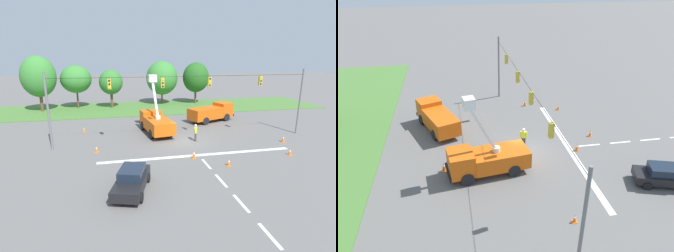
{
  "view_description": "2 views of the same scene",
  "coord_description": "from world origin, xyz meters",
  "views": [
    {
      "loc": [
        -7.18,
        -24.96,
        8.57
      ],
      "look_at": [
        -1.58,
        1.48,
        1.27
      ],
      "focal_mm": 28.0,
      "sensor_mm": 36.0,
      "label": 1
    },
    {
      "loc": [
        -23.75,
        5.55,
        15.09
      ],
      "look_at": [
        2.49,
        0.98,
        1.33
      ],
      "focal_mm": 35.0,
      "sensor_mm": 36.0,
      "label": 2
    }
  ],
  "objects": [
    {
      "name": "ground_plane",
      "position": [
        0.0,
        0.0,
        0.0
      ],
      "size": [
        200.0,
        200.0,
        0.0
      ],
      "primitive_type": "plane",
      "color": "#605E5B"
    },
    {
      "name": "lane_markings",
      "position": [
        0.0,
        -5.71,
        0.0
      ],
      "size": [
        17.6,
        15.25,
        0.01
      ],
      "color": "silver",
      "rests_on": "ground"
    },
    {
      "name": "signal_gantry",
      "position": [
        0.04,
        -0.0,
        4.58
      ],
      "size": [
        26.2,
        0.33,
        7.2
      ],
      "color": "slate",
      "rests_on": "ground"
    },
    {
      "name": "utility_truck_bucket_lift",
      "position": [
        -2.59,
        3.42,
        1.35
      ],
      "size": [
        3.25,
        6.64,
        6.48
      ],
      "color": "#D6560F",
      "rests_on": "ground"
    },
    {
      "name": "utility_truck_support_near",
      "position": [
        5.61,
        7.28,
        1.25
      ],
      "size": [
        6.85,
        4.44,
        2.35
      ],
      "color": "#D6560F",
      "rests_on": "ground"
    },
    {
      "name": "sedan_black",
      "position": [
        -6.27,
        -9.33,
        0.79
      ],
      "size": [
        2.94,
        4.63,
        1.56
      ],
      "color": "black",
      "rests_on": "ground"
    },
    {
      "name": "road_worker",
      "position": [
        0.93,
        -0.33,
        1.0
      ],
      "size": [
        0.37,
        0.61,
        1.77
      ],
      "color": "#383842",
      "rests_on": "ground"
    },
    {
      "name": "traffic_cone_foreground_left",
      "position": [
        9.64,
        -2.45,
        0.37
      ],
      "size": [
        0.36,
        0.36,
        0.76
      ],
      "color": "orange",
      "rests_on": "ground"
    },
    {
      "name": "traffic_cone_mid_left",
      "position": [
        -0.63,
        -4.77,
        0.37
      ],
      "size": [
        0.36,
        0.36,
        0.75
      ],
      "color": "orange",
      "rests_on": "ground"
    },
    {
      "name": "traffic_cone_mid_right",
      "position": [
        7.94,
        -5.85,
        0.31
      ],
      "size": [
        0.36,
        0.36,
        0.65
      ],
      "color": "orange",
      "rests_on": "ground"
    },
    {
      "name": "traffic_cone_near_bucket",
      "position": [
        -8.92,
        -1.49,
        0.28
      ],
      "size": [
        0.36,
        0.36,
        0.6
      ],
      "color": "orange",
      "rests_on": "ground"
    },
    {
      "name": "traffic_cone_lane_edge_a",
      "position": [
        1.61,
        -6.94,
        0.32
      ],
      "size": [
        0.36,
        0.36,
        0.66
      ],
      "color": "orange",
      "rests_on": "ground"
    },
    {
      "name": "traffic_cone_lane_edge_b",
      "position": [
        -1.77,
        6.71,
        0.39
      ],
      "size": [
        0.36,
        0.36,
        0.79
      ],
      "color": "orange",
      "rests_on": "ground"
    }
  ]
}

